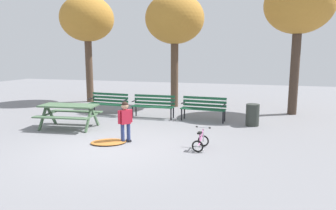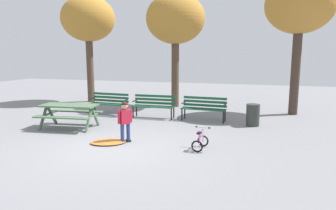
{
  "view_description": "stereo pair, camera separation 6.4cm",
  "coord_description": "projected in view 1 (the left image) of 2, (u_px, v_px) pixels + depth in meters",
  "views": [
    {
      "loc": [
        3.47,
        -6.84,
        2.39
      ],
      "look_at": [
        0.93,
        1.95,
        0.85
      ],
      "focal_mm": 32.63,
      "sensor_mm": 36.0,
      "label": 1
    },
    {
      "loc": [
        3.54,
        -6.83,
        2.39
      ],
      "look_at": [
        0.93,
        1.95,
        0.85
      ],
      "focal_mm": 32.63,
      "sensor_mm": 36.0,
      "label": 2
    }
  ],
  "objects": [
    {
      "name": "ground",
      "position": [
        112.0,
        148.0,
        7.83
      ],
      "size": [
        36.0,
        36.0,
        0.0
      ],
      "primitive_type": "plane",
      "color": "gray"
    },
    {
      "name": "kids_bicycle",
      "position": [
        201.0,
        142.0,
        7.7
      ],
      "size": [
        0.41,
        0.59,
        0.54
      ],
      "color": "black",
      "rests_on": "ground"
    },
    {
      "name": "trash_bin",
      "position": [
        252.0,
        115.0,
        10.23
      ],
      "size": [
        0.44,
        0.44,
        0.73
      ],
      "primitive_type": "cylinder",
      "color": "#2D332D",
      "rests_on": "ground"
    },
    {
      "name": "tree_center",
      "position": [
        299.0,
        6.0,
        11.57
      ],
      "size": [
        2.6,
        2.6,
        5.34
      ],
      "color": "#423328",
      "rests_on": "ground"
    },
    {
      "name": "picnic_table",
      "position": [
        69.0,
        110.0,
        9.87
      ],
      "size": [
        1.94,
        1.53,
        0.79
      ],
      "color": "#4C6B4C",
      "rests_on": "ground"
    },
    {
      "name": "child_standing",
      "position": [
        125.0,
        118.0,
        8.24
      ],
      "size": [
        0.3,
        0.35,
        1.13
      ],
      "color": "navy",
      "rests_on": "ground"
    },
    {
      "name": "park_bench_right",
      "position": [
        204.0,
        107.0,
        10.99
      ],
      "size": [
        1.62,
        0.55,
        0.85
      ],
      "color": "#195133",
      "rests_on": "ground"
    },
    {
      "name": "tree_far_left",
      "position": [
        87.0,
        20.0,
        14.8
      ],
      "size": [
        2.6,
        2.6,
        5.19
      ],
      "color": "brown",
      "rests_on": "ground"
    },
    {
      "name": "leaf_pile",
      "position": [
        109.0,
        142.0,
        8.25
      ],
      "size": [
        1.14,
        1.0,
        0.07
      ],
      "primitive_type": "ellipsoid",
      "rotation": [
        0.0,
        0.0,
        0.43
      ],
      "color": "#B26B2D",
      "rests_on": "ground"
    },
    {
      "name": "park_bench_left",
      "position": [
        153.0,
        104.0,
        11.51
      ],
      "size": [
        1.61,
        0.48,
        0.85
      ],
      "color": "#195133",
      "rests_on": "ground"
    },
    {
      "name": "park_bench_far_left",
      "position": [
        109.0,
        102.0,
        12.07
      ],
      "size": [
        1.63,
        0.57,
        0.85
      ],
      "color": "#195133",
      "rests_on": "ground"
    },
    {
      "name": "tree_left",
      "position": [
        175.0,
        20.0,
        13.41
      ],
      "size": [
        2.6,
        2.6,
        5.02
      ],
      "color": "brown",
      "rests_on": "ground"
    }
  ]
}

